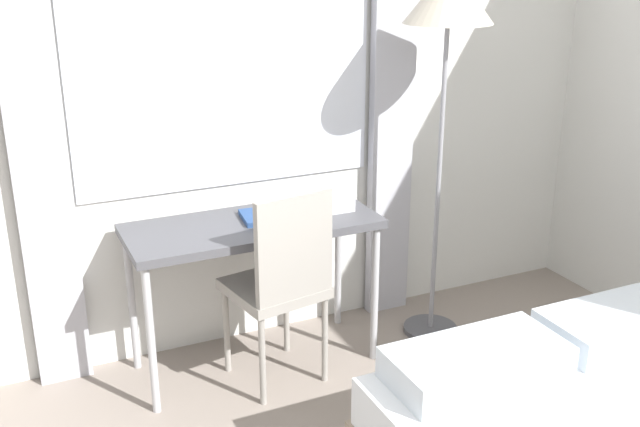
# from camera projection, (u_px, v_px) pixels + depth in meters

# --- Properties ---
(wall_back_with_window) EXTENTS (4.77, 0.13, 2.70)m
(wall_back_with_window) POSITION_uv_depth(u_px,v_px,m) (262.00, 79.00, 3.63)
(wall_back_with_window) COLOR silver
(wall_back_with_window) RESTS_ON ground_plane
(desk) EXTENTS (1.18, 0.49, 0.75)m
(desk) POSITION_uv_depth(u_px,v_px,m) (253.00, 236.00, 3.51)
(desk) COLOR #4C4C51
(desk) RESTS_ON ground_plane
(desk_chair) EXTENTS (0.46, 0.46, 0.97)m
(desk_chair) POSITION_uv_depth(u_px,v_px,m) (282.00, 277.00, 3.39)
(desk_chair) COLOR gray
(desk_chair) RESTS_ON ground_plane
(standing_lamp) EXTENTS (0.43, 0.43, 1.89)m
(standing_lamp) POSITION_uv_depth(u_px,v_px,m) (448.00, 16.00, 3.47)
(standing_lamp) COLOR #4C4C51
(standing_lamp) RESTS_ON ground_plane
(telephone) EXTENTS (0.14, 0.15, 0.11)m
(telephone) POSITION_uv_depth(u_px,v_px,m) (337.00, 199.00, 3.65)
(telephone) COLOR silver
(telephone) RESTS_ON desk
(book) EXTENTS (0.30, 0.24, 0.02)m
(book) POSITION_uv_depth(u_px,v_px,m) (271.00, 215.00, 3.54)
(book) COLOR navy
(book) RESTS_ON desk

